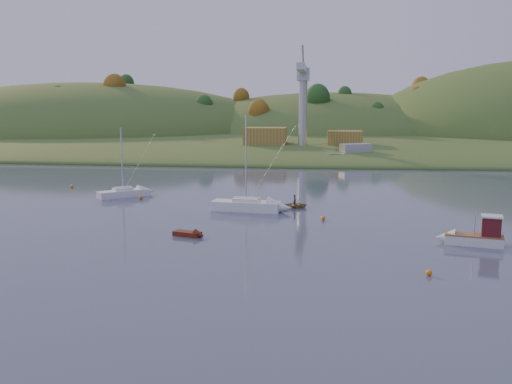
# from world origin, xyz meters

# --- Properties ---
(ground) EXTENTS (500.00, 500.00, 0.00)m
(ground) POSITION_xyz_m (0.00, 0.00, 0.00)
(ground) COLOR #313551
(ground) RESTS_ON ground
(far_shore) EXTENTS (620.00, 220.00, 1.50)m
(far_shore) POSITION_xyz_m (0.00, 230.00, 0.00)
(far_shore) COLOR #325020
(far_shore) RESTS_ON ground
(shore_slope) EXTENTS (640.00, 150.00, 7.00)m
(shore_slope) POSITION_xyz_m (0.00, 165.00, 0.00)
(shore_slope) COLOR #325020
(shore_slope) RESTS_ON ground
(hill_left) EXTENTS (170.00, 140.00, 44.00)m
(hill_left) POSITION_xyz_m (-90.00, 200.00, 0.00)
(hill_left) COLOR #325020
(hill_left) RESTS_ON ground
(hill_center) EXTENTS (140.00, 120.00, 36.00)m
(hill_center) POSITION_xyz_m (10.00, 210.00, 0.00)
(hill_center) COLOR #325020
(hill_center) RESTS_ON ground
(hillside_trees) EXTENTS (280.00, 50.00, 32.00)m
(hillside_trees) POSITION_xyz_m (0.00, 185.00, 0.00)
(hillside_trees) COLOR #1A491C
(hillside_trees) RESTS_ON ground
(wharf) EXTENTS (42.00, 16.00, 2.40)m
(wharf) POSITION_xyz_m (5.00, 122.00, 1.20)
(wharf) COLOR slate
(wharf) RESTS_ON ground
(shed_west) EXTENTS (11.00, 8.00, 4.80)m
(shed_west) POSITION_xyz_m (-8.00, 123.00, 4.80)
(shed_west) COLOR olive
(shed_west) RESTS_ON wharf
(shed_east) EXTENTS (9.00, 7.00, 4.00)m
(shed_east) POSITION_xyz_m (13.00, 124.00, 4.40)
(shed_east) COLOR olive
(shed_east) RESTS_ON wharf
(dock_crane) EXTENTS (3.20, 28.00, 20.30)m
(dock_crane) POSITION_xyz_m (2.00, 118.39, 17.17)
(dock_crane) COLOR #B7B7BC
(dock_crane) RESTS_ON wharf
(fishing_boat) EXTENTS (6.56, 3.38, 4.00)m
(fishing_boat) POSITION_xyz_m (21.85, 27.46, 0.88)
(fishing_boat) COLOR silver
(fishing_boat) RESTS_ON ground
(sailboat_near) EXTENTS (6.93, 6.48, 10.14)m
(sailboat_near) POSITION_xyz_m (-21.48, 50.90, 0.68)
(sailboat_near) COLOR white
(sailboat_near) RESTS_ON ground
(sailboat_far) EXTENTS (9.03, 3.67, 12.18)m
(sailboat_far) POSITION_xyz_m (-2.10, 42.39, 0.78)
(sailboat_far) COLOR white
(sailboat_far) RESTS_ON ground
(canoe) EXTENTS (3.89, 3.20, 0.70)m
(canoe) POSITION_xyz_m (3.97, 45.25, 0.35)
(canoe) COLOR #928151
(canoe) RESTS_ON ground
(paddler) EXTENTS (0.48, 0.61, 1.47)m
(paddler) POSITION_xyz_m (3.97, 45.25, 0.74)
(paddler) COLOR black
(paddler) RESTS_ON ground
(red_tender) EXTENTS (3.63, 2.16, 1.17)m
(red_tender) POSITION_xyz_m (-5.58, 27.49, 0.24)
(red_tender) COLOR #591B0C
(red_tender) RESTS_ON ground
(work_vessel) EXTENTS (17.01, 11.42, 4.12)m
(work_vessel) POSITION_xyz_m (15.01, 108.00, 1.47)
(work_vessel) COLOR slate
(work_vessel) RESTS_ON ground
(buoy_0) EXTENTS (0.50, 0.50, 0.50)m
(buoy_0) POSITION_xyz_m (16.16, 16.59, 0.25)
(buoy_0) COLOR orange
(buoy_0) RESTS_ON ground
(buoy_1) EXTENTS (0.50, 0.50, 0.50)m
(buoy_1) POSITION_xyz_m (7.72, 37.56, 0.25)
(buoy_1) COLOR orange
(buoy_1) RESTS_ON ground
(buoy_2) EXTENTS (0.50, 0.50, 0.50)m
(buoy_2) POSITION_xyz_m (-32.91, 58.65, 0.25)
(buoy_2) COLOR orange
(buoy_2) RESTS_ON ground
(buoy_3) EXTENTS (0.50, 0.50, 0.50)m
(buoy_3) POSITION_xyz_m (-18.33, 49.49, 0.25)
(buoy_3) COLOR orange
(buoy_3) RESTS_ON ground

